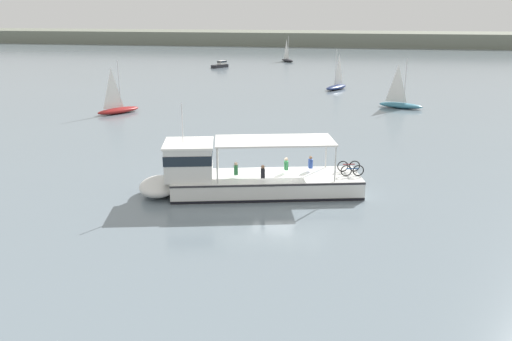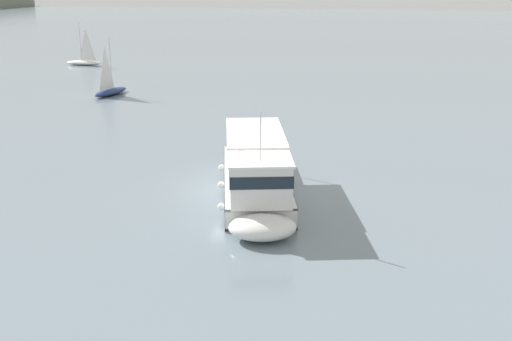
{
  "view_description": "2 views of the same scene",
  "coord_description": "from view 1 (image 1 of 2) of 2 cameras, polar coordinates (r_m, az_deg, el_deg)",
  "views": [
    {
      "loc": [
        5.01,
        -29.12,
        10.09
      ],
      "look_at": [
        -0.84,
        -1.29,
        1.4
      ],
      "focal_mm": 36.32,
      "sensor_mm": 36.0,
      "label": 1
    },
    {
      "loc": [
        -31.11,
        -7.97,
        10.86
      ],
      "look_at": [
        -0.84,
        -1.29,
        1.4
      ],
      "focal_mm": 44.59,
      "sensor_mm": 36.0,
      "label": 2
    }
  ],
  "objects": [
    {
      "name": "sailboat_near_port",
      "position": [
        56.22,
        -14.96,
        6.64
      ],
      "size": [
        3.75,
        4.8,
        5.4
      ],
      "color": "maroon",
      "rests_on": "ground"
    },
    {
      "name": "sailboat_off_stern",
      "position": [
        72.57,
        8.85,
        9.24
      ],
      "size": [
        3.36,
        4.93,
        5.4
      ],
      "color": "navy",
      "rests_on": "ground"
    },
    {
      "name": "distant_shoreline",
      "position": [
        174.81,
        10.54,
        14.1
      ],
      "size": [
        400.0,
        28.0,
        4.15
      ],
      "primitive_type": "cube",
      "color": "slate",
      "rests_on": "ground"
    },
    {
      "name": "motorboat_mid_channel",
      "position": [
        101.39,
        -3.93,
        11.56
      ],
      "size": [
        2.77,
        3.8,
        1.26
      ],
      "color": "#232328",
      "rests_on": "ground"
    },
    {
      "name": "sailboat_horizon_east",
      "position": [
        113.47,
        3.48,
        12.14
      ],
      "size": [
        3.86,
        4.75,
        5.4
      ],
      "color": "#232328",
      "rests_on": "ground"
    },
    {
      "name": "ferry_main",
      "position": [
        29.81,
        -1.95,
        -0.74
      ],
      "size": [
        13.07,
        6.34,
        5.32
      ],
      "color": "white",
      "rests_on": "ground"
    },
    {
      "name": "ground_plane",
      "position": [
        31.22,
        1.99,
        -1.87
      ],
      "size": [
        400.0,
        400.0,
        0.0
      ],
      "primitive_type": "plane",
      "color": "slate"
    },
    {
      "name": "sailboat_far_right",
      "position": [
        59.59,
        15.61,
        7.15
      ],
      "size": [
        5.0,
        2.86,
        5.4
      ],
      "color": "teal",
      "rests_on": "ground"
    }
  ]
}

